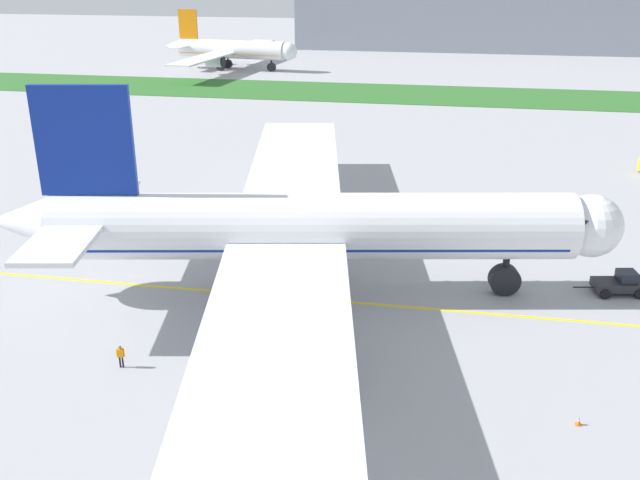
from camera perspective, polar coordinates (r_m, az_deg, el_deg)
ground_plane at (r=64.47m, az=-3.28°, el=-3.32°), size 600.00×600.00×0.00m
apron_taxi_line at (r=61.74m, az=-3.96°, el=-4.52°), size 280.00×0.36×0.01m
grass_median_strip at (r=157.55m, az=5.20°, el=11.74°), size 320.00×24.00×0.10m
airliner_foreground at (r=59.53m, az=-1.29°, el=0.98°), size 53.29×84.91×18.18m
pushback_tug at (r=66.97m, az=23.09°, el=-3.25°), size 6.16×3.13×2.10m
ground_crew_wingwalker_port at (r=45.66m, az=-8.44°, el=-13.71°), size 0.56×0.27×1.60m
ground_crew_marshaller_front at (r=52.89m, az=-15.83°, el=-8.88°), size 0.62×0.31×1.76m
ground_crew_wingwalker_starboard at (r=48.52m, az=-6.90°, el=-11.16°), size 0.56×0.43×1.73m
traffic_cone_port_wing at (r=48.56m, az=20.19°, el=-13.58°), size 0.36×0.36×0.58m
parked_airliner_far_left at (r=192.92m, az=-7.30°, el=15.01°), size 37.10×57.07×15.07m
terminal_building at (r=240.16m, az=15.37°, el=16.68°), size 136.85×20.00×18.00m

